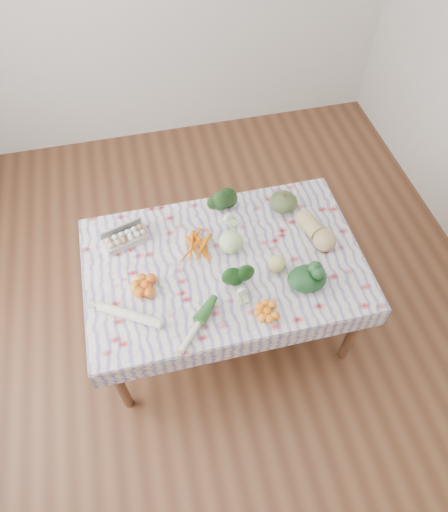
{
  "coord_description": "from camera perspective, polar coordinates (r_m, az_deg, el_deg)",
  "views": [
    {
      "loc": [
        -0.36,
        -1.53,
        2.98
      ],
      "look_at": [
        0.0,
        0.0,
        0.82
      ],
      "focal_mm": 32.0,
      "sensor_mm": 36.0,
      "label": 1
    }
  ],
  "objects": [
    {
      "name": "daikon",
      "position": [
        2.55,
        -11.71,
        -7.23
      ],
      "size": [
        0.36,
        0.25,
        0.06
      ],
      "primitive_type": "cylinder",
      "rotation": [
        1.57,
        0.0,
        1.03
      ],
      "color": "white",
      "rests_on": "tablecloth"
    },
    {
      "name": "leek",
      "position": [
        2.48,
        -3.25,
        -8.53
      ],
      "size": [
        0.26,
        0.29,
        0.04
      ],
      "primitive_type": "cylinder",
      "rotation": [
        1.57,
        0.0,
        -0.72
      ],
      "color": "silver",
      "rests_on": "tablecloth"
    },
    {
      "name": "broccoli",
      "position": [
        2.57,
        2.05,
        -3.39
      ],
      "size": [
        0.16,
        0.16,
        0.11
      ],
      "primitive_type": "ellipsoid",
      "rotation": [
        0.0,
        0.0,
        0.02
      ],
      "color": "#134313",
      "rests_on": "tablecloth"
    },
    {
      "name": "cabbage",
      "position": [
        2.72,
        0.87,
        1.79
      ],
      "size": [
        0.17,
        0.17,
        0.14
      ],
      "primitive_type": "sphere",
      "rotation": [
        0.0,
        0.0,
        -0.16
      ],
      "color": "#B5D58E",
      "rests_on": "tablecloth"
    },
    {
      "name": "orange_cluster",
      "position": [
        2.62,
        -9.76,
        -3.66
      ],
      "size": [
        0.25,
        0.25,
        0.07
      ],
      "primitive_type": "cube",
      "rotation": [
        0.0,
        0.0,
        -0.24
      ],
      "color": "orange",
      "rests_on": "tablecloth"
    },
    {
      "name": "butternut_squash",
      "position": [
        2.83,
        11.53,
        3.16
      ],
      "size": [
        0.21,
        0.32,
        0.14
      ],
      "primitive_type": "ellipsoid",
      "rotation": [
        0.0,
        0.0,
        0.27
      ],
      "color": "tan",
      "rests_on": "tablecloth"
    },
    {
      "name": "dining_table",
      "position": [
        2.79,
        -0.0,
        -1.71
      ],
      "size": [
        1.6,
        1.0,
        0.75
      ],
      "color": "brown",
      "rests_on": "ground"
    },
    {
      "name": "tablecloth",
      "position": [
        2.72,
        -0.0,
        -0.79
      ],
      "size": [
        1.66,
        1.06,
        0.01
      ],
      "primitive_type": "cube",
      "color": "silver",
      "rests_on": "dining_table"
    },
    {
      "name": "egg_carton",
      "position": [
        2.84,
        -12.07,
        2.09
      ],
      "size": [
        0.29,
        0.18,
        0.07
      ],
      "primitive_type": "cube",
      "rotation": [
        0.0,
        0.0,
        0.3
      ],
      "color": "#AAA9A4",
      "rests_on": "tablecloth"
    },
    {
      "name": "spinach_bag",
      "position": [
        2.63,
        10.34,
        -2.79
      ],
      "size": [
        0.28,
        0.25,
        0.1
      ],
      "primitive_type": "ellipsoid",
      "rotation": [
        0.0,
        0.0,
        0.36
      ],
      "color": "#143719",
      "rests_on": "tablecloth"
    },
    {
      "name": "mandarin_cluster",
      "position": [
        2.52,
        5.44,
        -6.84
      ],
      "size": [
        0.18,
        0.18,
        0.05
      ],
      "primitive_type": "cube",
      "rotation": [
        0.0,
        0.0,
        -0.05
      ],
      "color": "orange",
      "rests_on": "tablecloth"
    },
    {
      "name": "ground",
      "position": [
        3.37,
        -0.0,
        -8.21
      ],
      "size": [
        4.5,
        4.5,
        0.0
      ],
      "primitive_type": "plane",
      "color": "#57321D",
      "rests_on": "ground"
    },
    {
      "name": "grapefruit",
      "position": [
        2.66,
        6.65,
        -0.97
      ],
      "size": [
        0.12,
        0.12,
        0.1
      ],
      "primitive_type": "sphere",
      "rotation": [
        0.0,
        0.0,
        -0.13
      ],
      "color": "#CFC569",
      "rests_on": "tablecloth"
    },
    {
      "name": "kale_bunch",
      "position": [
        2.88,
        -0.06,
        5.94
      ],
      "size": [
        0.21,
        0.2,
        0.15
      ],
      "primitive_type": "ellipsoid",
      "rotation": [
        0.0,
        0.0,
        0.37
      ],
      "color": "#1B3A15",
      "rests_on": "tablecloth"
    },
    {
      "name": "kabocha_squash",
      "position": [
        2.97,
        7.44,
        6.75
      ],
      "size": [
        0.24,
        0.24,
        0.12
      ],
      "primitive_type": "ellipsoid",
      "rotation": [
        0.0,
        0.0,
        0.43
      ],
      "color": "#48592F",
      "rests_on": "tablecloth"
    },
    {
      "name": "carrot_bunch",
      "position": [
        2.76,
        -3.04,
        1.18
      ],
      "size": [
        0.3,
        0.29,
        0.04
      ],
      "primitive_type": "cube",
      "rotation": [
        0.0,
        0.0,
        -0.41
      ],
      "color": "orange",
      "rests_on": "tablecloth"
    }
  ]
}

